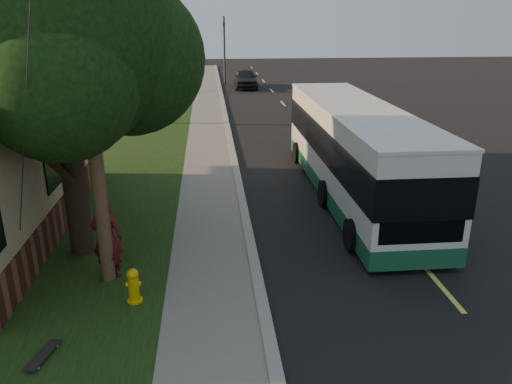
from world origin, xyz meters
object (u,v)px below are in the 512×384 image
Objects in this scene: utility_pole at (85,70)px; leafy_tree at (59,37)px; distant_car at (246,78)px; fire_hydrant at (134,286)px; bare_tree_far at (180,65)px; bare_tree_near at (160,84)px; skateboard_main at (43,355)px; traffic_signal at (224,46)px; transit_bus at (355,149)px; skateboarder at (107,238)px.

utility_pole reaches higher than leafy_tree.
distant_car is at bearing 77.87° from leafy_tree.
bare_tree_far is (-0.40, 30.00, 1.57)m from fire_hydrant.
bare_tree_near reaches higher than skateboard_main.
traffic_signal is 36.09m from skateboard_main.
transit_bus is at bearing 23.15° from leafy_tree.
bare_tree_near is 0.96× the size of distant_car.
traffic_signal reaches higher than skateboarder.
fire_hydrant is 18.10m from bare_tree_near.
traffic_signal is 3.63m from distant_car.
transit_bus is at bearing -141.87° from skateboarder.
skateboarder is 0.41× the size of distant_car.
transit_bus reaches higher than fire_hydrant.
skateboard_main is (0.24, -4.34, -5.04)m from leafy_tree.
bare_tree_near is at bearing 90.66° from utility_pole.
traffic_signal reaches higher than distant_car.
bare_tree_near is (-0.19, 17.01, -2.48)m from utility_pole.
utility_pole reaches higher than fire_hydrant.
skateboarder is 31.12m from distant_car.
utility_pole is at bearing 125.38° from fire_hydrant.
fire_hydrant is 0.08× the size of utility_pole.
leafy_tree is 9.23m from transit_bus.
bare_tree_far is 24.92m from transit_bus.
skateboard_main is at bearing -103.10° from utility_pole.
utility_pole is 29.13m from bare_tree_far.
distant_car reaches higher than fire_hydrant.
fire_hydrant is 0.07× the size of transit_bus.
leafy_tree is 4.22× the size of skateboarder.
leafy_tree is 27.56m from bare_tree_far.
distant_car is at bearing 93.46° from transit_bus.
leafy_tree is (-0.87, 1.66, 0.54)m from utility_pole.
utility_pole is at bearing -89.34° from bare_tree_near.
traffic_signal is at bearing 82.92° from skateboard_main.
bare_tree_near is 19.80m from skateboard_main.
transit_bus reaches higher than distant_car.
leafy_tree is at bearing 120.67° from fire_hydrant.
distant_car is at bearing 81.61° from fire_hydrant.
utility_pole is 31.50m from distant_car.
transit_bus is at bearing -74.52° from bare_tree_far.
bare_tree_far is at bearing 87.61° from bare_tree_near.
bare_tree_near is 0.40× the size of transit_bus.
skateboarder is at bearing -96.57° from traffic_signal.
fire_hydrant is 5.65m from leafy_tree.
fire_hydrant is at bearing 124.23° from skateboarder.
skateboard_main is (-1.33, -1.69, -0.30)m from fire_hydrant.
leafy_tree is at bearing -100.75° from distant_car.
fire_hydrant is at bearing -54.62° from utility_pole.
transit_bus is at bearing -85.16° from distant_car.
bare_tree_far is at bearing 90.76° from fire_hydrant.
transit_bus is (6.95, 5.00, -3.06)m from utility_pole.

